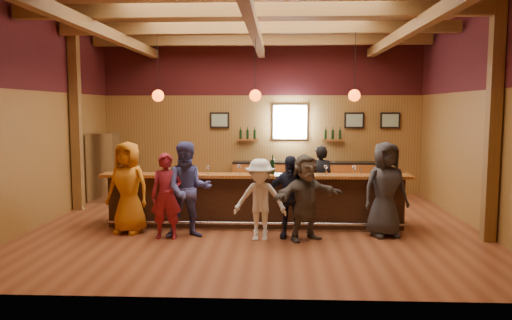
% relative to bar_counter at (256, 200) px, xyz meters
% --- Properties ---
extents(room, '(9.04, 9.00, 4.52)m').
position_rel_bar_counter_xyz_m(room, '(-0.02, -0.09, 2.69)').
color(room, brown).
rests_on(room, ground).
extents(bar_counter, '(6.30, 1.07, 1.11)m').
position_rel_bar_counter_xyz_m(bar_counter, '(0.00, 0.00, 0.00)').
color(bar_counter, black).
rests_on(bar_counter, ground).
extents(back_bar_cabinet, '(4.00, 0.52, 0.95)m').
position_rel_bar_counter_xyz_m(back_bar_cabinet, '(1.18, 3.57, -0.05)').
color(back_bar_cabinet, brown).
rests_on(back_bar_cabinet, ground).
extents(window, '(0.95, 0.09, 0.95)m').
position_rel_bar_counter_xyz_m(window, '(0.78, 3.80, 1.53)').
color(window, silver).
rests_on(window, room).
extents(framed_pictures, '(5.35, 0.05, 0.45)m').
position_rel_bar_counter_xyz_m(framed_pictures, '(1.65, 3.79, 1.58)').
color(framed_pictures, black).
rests_on(framed_pictures, room).
extents(wine_shelves, '(3.00, 0.18, 0.30)m').
position_rel_bar_counter_xyz_m(wine_shelves, '(0.78, 3.73, 1.10)').
color(wine_shelves, brown).
rests_on(wine_shelves, room).
extents(pendant_lights, '(4.24, 0.24, 1.37)m').
position_rel_bar_counter_xyz_m(pendant_lights, '(-0.02, -0.15, 2.19)').
color(pendant_lights, black).
rests_on(pendant_lights, room).
extents(stainless_fridge, '(0.70, 0.70, 1.80)m').
position_rel_bar_counter_xyz_m(stainless_fridge, '(-4.12, 2.45, 0.38)').
color(stainless_fridge, silver).
rests_on(stainless_fridge, ground).
extents(customer_orange, '(0.99, 0.77, 1.80)m').
position_rel_bar_counter_xyz_m(customer_orange, '(-2.48, -0.84, 0.38)').
color(customer_orange, '#BA6511').
rests_on(customer_orange, ground).
extents(customer_redvest, '(0.60, 0.41, 1.61)m').
position_rel_bar_counter_xyz_m(customer_redvest, '(-1.64, -1.22, 0.29)').
color(customer_redvest, maroon).
rests_on(customer_redvest, ground).
extents(customer_denim, '(1.02, 0.88, 1.82)m').
position_rel_bar_counter_xyz_m(customer_denim, '(-1.24, -1.12, 0.39)').
color(customer_denim, '#414583').
rests_on(customer_denim, ground).
extents(customer_white, '(1.03, 0.66, 1.52)m').
position_rel_bar_counter_xyz_m(customer_white, '(0.12, -1.28, 0.24)').
color(customer_white, silver).
rests_on(customer_white, ground).
extents(customer_navy, '(0.98, 0.56, 1.57)m').
position_rel_bar_counter_xyz_m(customer_navy, '(0.67, -1.06, 0.26)').
color(customer_navy, black).
rests_on(customer_navy, ground).
extents(customer_brown, '(1.52, 1.19, 1.61)m').
position_rel_bar_counter_xyz_m(customer_brown, '(0.96, -1.23, 0.28)').
color(customer_brown, '#514941').
rests_on(customer_brown, ground).
extents(customer_dark, '(1.00, 0.78, 1.82)m').
position_rel_bar_counter_xyz_m(customer_dark, '(2.50, -0.89, 0.39)').
color(customer_dark, '#2A2A2D').
rests_on(customer_dark, ground).
extents(bartender, '(0.64, 0.46, 1.61)m').
position_rel_bar_counter_xyz_m(bartender, '(1.41, 0.83, 0.28)').
color(bartender, black).
rests_on(bartender, ground).
extents(ice_bucket, '(0.24, 0.24, 0.26)m').
position_rel_bar_counter_xyz_m(ice_bucket, '(0.13, -0.32, 0.72)').
color(ice_bucket, brown).
rests_on(ice_bucket, bar_counter).
extents(bottle_a, '(0.08, 0.08, 0.39)m').
position_rel_bar_counter_xyz_m(bottle_a, '(0.34, -0.22, 0.74)').
color(bottle_a, black).
rests_on(bottle_a, bar_counter).
extents(bottle_b, '(0.08, 0.08, 0.35)m').
position_rel_bar_counter_xyz_m(bottle_b, '(0.99, -0.26, 0.73)').
color(bottle_b, black).
rests_on(bottle_b, bar_counter).
extents(glass_a, '(0.09, 0.09, 0.20)m').
position_rel_bar_counter_xyz_m(glass_a, '(-2.42, -0.37, 0.73)').
color(glass_a, silver).
rests_on(glass_a, bar_counter).
extents(glass_b, '(0.08, 0.08, 0.18)m').
position_rel_bar_counter_xyz_m(glass_b, '(-1.88, -0.33, 0.71)').
color(glass_b, silver).
rests_on(glass_b, bar_counter).
extents(glass_c, '(0.08, 0.08, 0.19)m').
position_rel_bar_counter_xyz_m(glass_c, '(-1.76, -0.36, 0.72)').
color(glass_c, silver).
rests_on(glass_c, bar_counter).
extents(glass_d, '(0.08, 0.08, 0.18)m').
position_rel_bar_counter_xyz_m(glass_d, '(-0.96, -0.34, 0.71)').
color(glass_d, silver).
rests_on(glass_d, bar_counter).
extents(glass_e, '(0.09, 0.09, 0.20)m').
position_rel_bar_counter_xyz_m(glass_e, '(-0.35, -0.24, 0.73)').
color(glass_e, silver).
rests_on(glass_e, bar_counter).
extents(glass_f, '(0.07, 0.07, 0.17)m').
position_rel_bar_counter_xyz_m(glass_f, '(1.03, -0.33, 0.71)').
color(glass_f, silver).
rests_on(glass_f, bar_counter).
extents(glass_g, '(0.09, 0.09, 0.19)m').
position_rel_bar_counter_xyz_m(glass_g, '(1.42, -0.28, 0.73)').
color(glass_g, silver).
rests_on(glass_g, bar_counter).
extents(glass_h, '(0.09, 0.09, 0.19)m').
position_rel_bar_counter_xyz_m(glass_h, '(1.98, -0.37, 0.73)').
color(glass_h, silver).
rests_on(glass_h, bar_counter).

